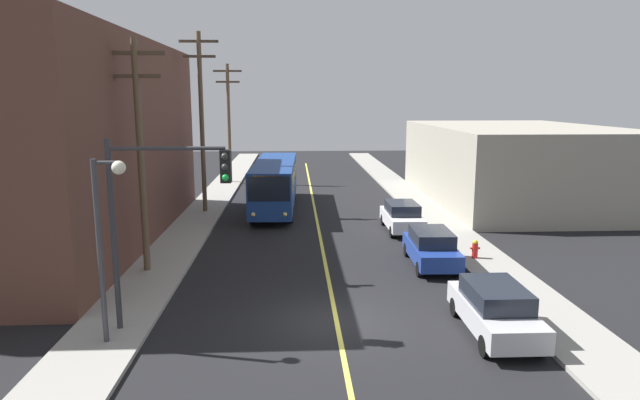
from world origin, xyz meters
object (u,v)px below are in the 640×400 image
object	(u,v)px
traffic_signal_left_corner	(162,199)
street_lamp_left	(106,225)
fire_hydrant	(475,249)
city_bus	(275,182)
utility_pole_far	(229,118)
parked_car_silver	(495,309)
parked_car_blue	(431,247)
utility_pole_mid	(202,115)
parked_car_white	(402,216)
utility_pole_near	(140,146)

from	to	relation	value
traffic_signal_left_corner	street_lamp_left	xyz separation A→B (m)	(-1.42, -0.97, -0.56)
fire_hydrant	city_bus	bearing A→B (deg)	127.29
utility_pole_far	fire_hydrant	distance (m)	28.10
parked_car_silver	traffic_signal_left_corner	xyz separation A→B (m)	(-10.29, 0.71, 3.46)
parked_car_blue	fire_hydrant	distance (m)	2.28
city_bus	utility_pole_mid	distance (m)	6.45
parked_car_silver	street_lamp_left	bearing A→B (deg)	-178.72
street_lamp_left	fire_hydrant	distance (m)	16.19
parked_car_white	street_lamp_left	size ratio (longest dim) A/B	0.80
parked_car_white	utility_pole_mid	xyz separation A→B (m)	(-11.78, 5.47, 5.44)
parked_car_white	utility_pole_near	size ratio (longest dim) A/B	0.46
parked_car_blue	city_bus	bearing A→B (deg)	119.22
parked_car_white	traffic_signal_left_corner	bearing A→B (deg)	-127.75
utility_pole_near	parked_car_white	bearing A→B (deg)	29.37
parked_car_blue	traffic_signal_left_corner	bearing A→B (deg)	-147.18
parked_car_blue	street_lamp_left	size ratio (longest dim) A/B	0.81
parked_car_white	utility_pole_far	xyz separation A→B (m)	(-11.55, 18.09, 4.83)
parked_car_blue	parked_car_white	distance (m)	6.47
utility_pole_near	street_lamp_left	xyz separation A→B (m)	(0.82, -7.03, -1.67)
utility_pole_far	parked_car_silver	bearing A→B (deg)	-69.64
city_bus	parked_car_white	world-z (taller)	city_bus
utility_pole_far	fire_hydrant	bearing A→B (deg)	-60.14
city_bus	parked_car_blue	world-z (taller)	city_bus
fire_hydrant	parked_car_silver	bearing A→B (deg)	-104.13
parked_car_white	traffic_signal_left_corner	world-z (taller)	traffic_signal_left_corner
parked_car_blue	utility_pole_mid	distance (m)	17.66
parked_car_silver	parked_car_white	bearing A→B (deg)	91.04
parked_car_silver	parked_car_blue	size ratio (longest dim) A/B	0.99
utility_pole_mid	street_lamp_left	distance (m)	19.58
city_bus	parked_car_white	bearing A→B (deg)	-42.15
utility_pole_near	utility_pole_far	bearing A→B (deg)	88.31
parked_car_white	traffic_signal_left_corner	distance (m)	16.77
city_bus	parked_car_silver	xyz separation A→B (m)	(7.51, -20.26, -0.98)
utility_pole_mid	street_lamp_left	bearing A→B (deg)	-89.06
utility_pole_mid	utility_pole_far	size ratio (longest dim) A/B	1.12
traffic_signal_left_corner	fire_hydrant	world-z (taller)	traffic_signal_left_corner
utility_pole_mid	fire_hydrant	distance (m)	18.89
city_bus	utility_pole_mid	bearing A→B (deg)	-166.21
parked_car_silver	parked_car_white	size ratio (longest dim) A/B	1.00
utility_pole_mid	street_lamp_left	size ratio (longest dim) A/B	2.04
utility_pole_near	parked_car_silver	bearing A→B (deg)	-28.36
traffic_signal_left_corner	utility_pole_near	bearing A→B (deg)	110.28
utility_pole_near	traffic_signal_left_corner	distance (m)	6.56
traffic_signal_left_corner	fire_hydrant	distance (m)	14.65
parked_car_blue	parked_car_white	bearing A→B (deg)	90.30
utility_pole_near	utility_pole_mid	bearing A→B (deg)	87.67
parked_car_white	utility_pole_near	xyz separation A→B (m)	(-12.29, -6.91, 4.58)
utility_pole_mid	traffic_signal_left_corner	size ratio (longest dim) A/B	1.87
fire_hydrant	utility_pole_far	bearing A→B (deg)	119.86
fire_hydrant	traffic_signal_left_corner	bearing A→B (deg)	-149.91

